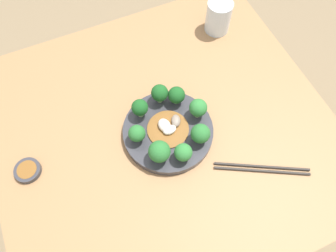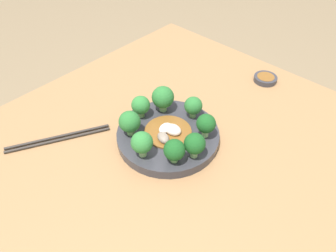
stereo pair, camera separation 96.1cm
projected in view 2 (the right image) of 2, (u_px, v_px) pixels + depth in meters
table at (174, 223)px, 1.04m from camera, size 0.92×0.87×0.74m
plate at (168, 136)px, 0.78m from camera, size 0.24×0.24×0.02m
broccoli_west at (193, 106)px, 0.79m from camera, size 0.04×0.04×0.06m
broccoli_northeast at (174, 150)px, 0.69m from camera, size 0.05×0.05×0.06m
broccoli_south at (141, 105)px, 0.79m from camera, size 0.05×0.05×0.06m
broccoli_north at (195, 144)px, 0.69m from camera, size 0.05×0.05×0.06m
broccoli_northwest at (206, 124)px, 0.74m from camera, size 0.04×0.04×0.06m
broccoli_southeast at (130, 122)px, 0.75m from camera, size 0.05×0.05×0.06m
broccoli_southwest at (163, 98)px, 0.81m from camera, size 0.06×0.06×0.07m
broccoli_east at (142, 143)px, 0.70m from camera, size 0.05×0.05×0.06m
stirfry_center at (168, 131)px, 0.77m from camera, size 0.11×0.11×0.02m
chopsticks at (58, 138)px, 0.79m from camera, size 0.23×0.13×0.01m
sauce_dish at (265, 79)px, 0.96m from camera, size 0.07×0.07×0.02m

